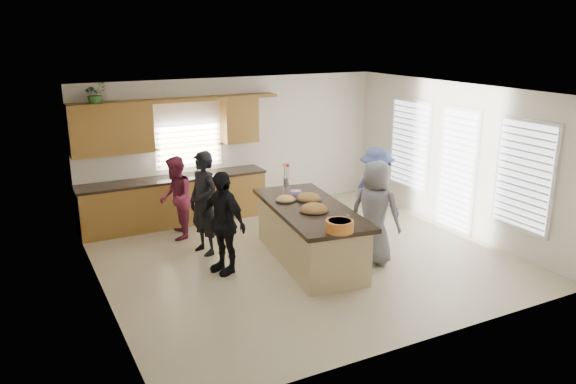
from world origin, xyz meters
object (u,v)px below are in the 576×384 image
woman_left_front (223,222)px  woman_right_back (376,193)px  woman_right_front (375,213)px  island (310,235)px  salad_bowl (340,225)px  woman_left_back (204,203)px  woman_left_mid (176,198)px

woman_left_front → woman_right_back: size_ratio=0.97×
woman_left_front → woman_right_front: (2.33, -0.79, 0.04)m
island → salad_bowl: 1.36m
woman_left_back → woman_right_front: bearing=39.4°
woman_left_mid → woman_left_back: bearing=30.1°
island → woman_left_back: bearing=148.9°
woman_left_mid → woman_left_front: 1.82m
salad_bowl → woman_left_mid: bearing=113.8°
island → woman_left_mid: bearing=136.0°
salad_bowl → woman_left_mid: (-1.44, 3.27, -0.27)m
woman_left_mid → woman_left_front: bearing=24.1°
woman_left_front → island: bearing=60.0°
woman_left_mid → woman_right_back: woman_right_back is taller
woman_right_back → woman_left_mid: bearing=57.3°
salad_bowl → woman_right_front: size_ratio=0.23×
island → woman_right_front: 1.13m
woman_left_mid → woman_right_back: bearing=80.4°
woman_left_back → woman_left_mid: woman_left_back is taller
woman_left_back → woman_left_front: bearing=-14.7°
island → woman_left_mid: (-1.64, 2.06, 0.32)m
woman_right_back → woman_right_front: 1.18m
salad_bowl → woman_left_back: size_ratio=0.22×
salad_bowl → woman_left_front: 1.92m
salad_bowl → woman_right_front: 1.31m
woman_right_front → woman_left_back: bearing=20.9°
woman_right_back → salad_bowl: bearing=125.6°
woman_left_front → woman_right_back: 3.05m
woman_right_front → woman_right_back: bearing=-70.7°
woman_left_mid → woman_right_back: (3.27, -1.65, 0.08)m
woman_left_back → woman_left_mid: (-0.21, 0.93, -0.13)m
woman_left_front → woman_right_back: (3.05, 0.16, 0.02)m
island → salad_bowl: (-0.20, -1.21, 0.59)m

